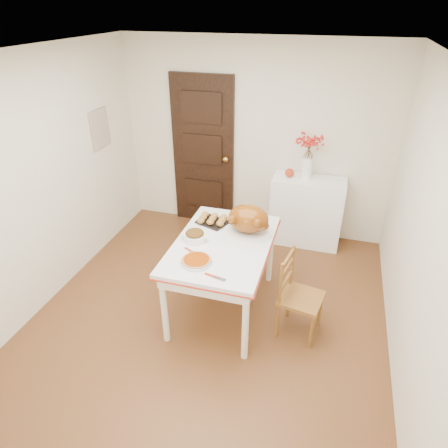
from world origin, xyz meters
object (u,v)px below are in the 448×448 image
(turkey_platter, at_px, (248,220))
(sideboard, at_px, (306,211))
(kitchen_table, at_px, (223,276))
(pumpkin_pie, at_px, (196,260))
(chair_oak, at_px, (301,297))

(turkey_platter, bearing_deg, sideboard, 68.47)
(kitchen_table, distance_m, turkey_platter, 0.63)
(kitchen_table, height_order, pumpkin_pie, pumpkin_pie)
(sideboard, distance_m, turkey_platter, 1.49)
(pumpkin_pie, bearing_deg, kitchen_table, 71.71)
(sideboard, relative_size, chair_oak, 1.05)
(sideboard, xyz_separation_m, pumpkin_pie, (-0.80, -1.94, 0.38))
(kitchen_table, bearing_deg, turkey_platter, 51.41)
(sideboard, bearing_deg, turkey_platter, -109.82)
(kitchen_table, height_order, chair_oak, chair_oak)
(sideboard, bearing_deg, kitchen_table, -113.20)
(kitchen_table, relative_size, pumpkin_pie, 4.97)
(kitchen_table, bearing_deg, sideboard, 66.80)
(sideboard, xyz_separation_m, kitchen_table, (-0.67, -1.56, -0.05))
(chair_oak, bearing_deg, turkey_platter, 69.39)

